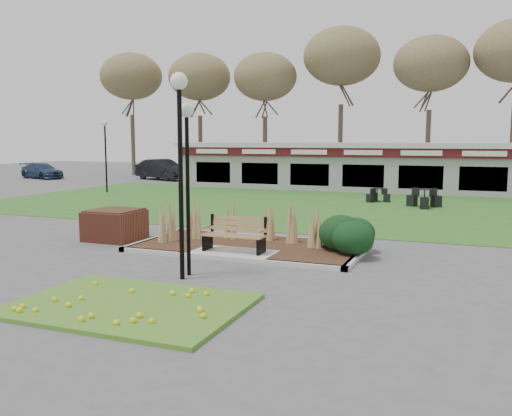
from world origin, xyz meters
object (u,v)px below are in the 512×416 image
at_px(bistro_set_d, 377,197).
at_px(bistro_set_b, 424,201).
at_px(lamp_post_near_right, 187,151).
at_px(car_black, 162,170).
at_px(lamp_post_far_left, 105,140).
at_px(lamp_post_near_left, 180,130).
at_px(park_bench, 235,234).
at_px(car_silver, 212,172).
at_px(car_blue, 42,171).
at_px(brick_planter, 115,225).
at_px(food_pavilion, 368,167).

bearing_deg(bistro_set_d, bistro_set_b, -32.67).
bearing_deg(lamp_post_near_right, car_black, 122.50).
relative_size(lamp_post_far_left, bistro_set_b, 2.67).
relative_size(lamp_post_near_left, lamp_post_far_left, 1.07).
bearing_deg(bistro_set_b, park_bench, -107.10).
bearing_deg(park_bench, bistro_set_b, 72.90).
xyz_separation_m(car_silver, car_blue, (-13.26, -3.60, -0.02)).
bearing_deg(brick_planter, lamp_post_near_right, -35.75).
relative_size(lamp_post_near_right, bistro_set_d, 3.12).
bearing_deg(park_bench, lamp_post_near_left, -92.27).
xyz_separation_m(lamp_post_near_left, car_blue, (-25.89, 23.48, -2.67)).
height_order(car_silver, car_blue, car_silver).
relative_size(lamp_post_near_right, car_silver, 1.04).
bearing_deg(park_bench, car_black, 125.26).
distance_m(park_bench, brick_planter, 4.47).
bearing_deg(car_silver, car_blue, 128.40).
height_order(car_silver, car_black, car_black).
xyz_separation_m(lamp_post_near_right, car_silver, (-12.60, 26.72, -2.20)).
distance_m(bistro_set_b, bistro_set_d, 2.80).
height_order(bistro_set_d, car_black, car_black).
relative_size(park_bench, car_silver, 0.45).
relative_size(car_silver, car_black, 0.78).
xyz_separation_m(lamp_post_near_left, bistro_set_d, (1.61, 16.75, -3.04)).
bearing_deg(bistro_set_b, food_pavilion, 118.33).
bearing_deg(car_silver, food_pavilion, -86.99).
xyz_separation_m(brick_planter, bistro_set_d, (5.90, 13.31, -0.24)).
bearing_deg(car_blue, car_silver, -58.55).
bearing_deg(car_black, park_bench, -125.11).
bearing_deg(food_pavilion, car_black, 168.30).
distance_m(bistro_set_b, car_black, 22.78).
height_order(bistro_set_d, car_silver, car_silver).
bearing_deg(lamp_post_near_left, lamp_post_far_left, 131.31).
bearing_deg(bistro_set_b, car_silver, 144.49).
bearing_deg(brick_planter, lamp_post_near_left, -38.68).
relative_size(brick_planter, car_black, 0.31).
distance_m(lamp_post_near_right, car_silver, 29.62).
height_order(park_bench, food_pavilion, food_pavilion).
distance_m(food_pavilion, lamp_post_near_right, 22.07).
bearing_deg(lamp_post_far_left, brick_planter, -52.19).
relative_size(car_silver, car_blue, 0.89).
xyz_separation_m(food_pavilion, bistro_set_b, (3.86, -7.16, -1.18)).
distance_m(lamp_post_near_right, bistro_set_d, 16.67).
bearing_deg(bistro_set_b, car_black, 152.42).
relative_size(lamp_post_far_left, bistro_set_d, 3.37).
distance_m(lamp_post_near_right, car_blue, 34.75).
xyz_separation_m(brick_planter, car_black, (-11.93, 22.35, 0.32)).
bearing_deg(car_black, bistro_set_d, -97.23).
bearing_deg(car_blue, car_black, -60.39).
bearing_deg(car_black, food_pavilion, -82.07).
bearing_deg(car_silver, car_black, 133.19).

